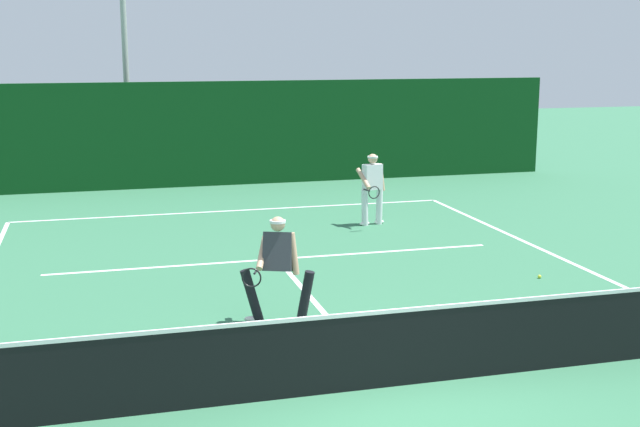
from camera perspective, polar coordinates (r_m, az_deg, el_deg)
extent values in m
plane|color=#326D4B|center=(10.54, 4.72, -11.76)|extent=(80.00, 80.00, 0.00)
cube|color=white|center=(21.25, -5.86, 0.20)|extent=(10.89, 0.10, 0.01)
cube|color=white|center=(16.43, -2.96, -3.13)|extent=(8.88, 0.10, 0.01)
cube|color=white|center=(13.40, 0.03, -6.55)|extent=(0.10, 6.40, 0.01)
cube|color=black|center=(10.36, 4.76, -9.34)|extent=(11.74, 0.02, 0.95)
cube|color=white|center=(10.19, 4.81, -6.70)|extent=(11.74, 0.03, 0.05)
cylinder|color=black|center=(12.57, -1.02, -5.80)|extent=(0.33, 0.25, 0.84)
cylinder|color=black|center=(12.71, -4.68, -5.65)|extent=(0.39, 0.27, 0.84)
ellipsoid|color=white|center=(12.69, -1.02, -7.39)|extent=(0.28, 0.20, 0.09)
ellipsoid|color=white|center=(12.82, -4.66, -7.23)|extent=(0.28, 0.20, 0.09)
cube|color=#2D3338|center=(12.44, -2.90, -2.61)|extent=(0.53, 0.49, 0.62)
cylinder|color=tan|center=(12.41, -1.81, -2.77)|extent=(0.19, 0.15, 0.64)
cylinder|color=tan|center=(12.49, -3.98, -2.70)|extent=(0.31, 0.58, 0.44)
sphere|color=tan|center=(12.35, -2.92, -0.72)|extent=(0.22, 0.22, 0.22)
cylinder|color=white|center=(12.34, -2.92, -0.55)|extent=(0.31, 0.31, 0.04)
cylinder|color=black|center=(12.32, -4.41, -3.98)|extent=(0.13, 0.25, 0.03)
torus|color=black|center=(12.00, -4.72, -4.41)|extent=(0.28, 0.13, 0.29)
cylinder|color=silver|center=(19.57, 4.09, 0.50)|extent=(0.19, 0.18, 0.84)
cylinder|color=silver|center=(19.38, 3.09, 0.40)|extent=(0.20, 0.18, 0.84)
ellipsoid|color=white|center=(19.64, 4.07, -0.58)|extent=(0.28, 0.16, 0.09)
ellipsoid|color=white|center=(19.45, 3.08, -0.69)|extent=(0.28, 0.16, 0.09)
cube|color=silver|center=(19.35, 3.62, 2.53)|extent=(0.47, 0.32, 0.60)
cylinder|color=tan|center=(19.47, 4.23, 2.50)|extent=(0.21, 0.14, 0.65)
cylinder|color=tan|center=(19.23, 2.99, 2.40)|extent=(0.21, 0.60, 0.45)
sphere|color=tan|center=(19.28, 3.63, 3.77)|extent=(0.23, 0.23, 0.23)
cylinder|color=white|center=(19.28, 3.63, 3.89)|extent=(0.29, 0.29, 0.04)
cylinder|color=black|center=(19.03, 3.22, 1.61)|extent=(0.08, 0.26, 0.03)
torus|color=black|center=(18.74, 3.73, 1.45)|extent=(0.29, 0.08, 0.29)
sphere|color=#D1E033|center=(15.60, 14.82, -4.20)|extent=(0.07, 0.07, 0.07)
cube|color=#0C3C15|center=(24.91, -7.45, 5.43)|extent=(21.48, 0.12, 3.09)
cylinder|color=#9EA39E|center=(26.54, -13.21, 10.54)|extent=(0.18, 0.18, 7.66)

